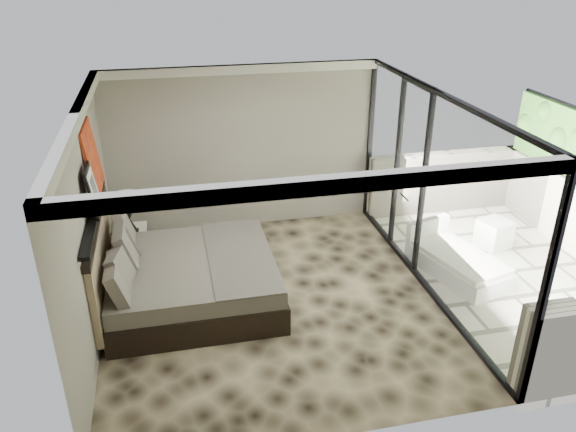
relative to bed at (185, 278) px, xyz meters
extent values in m
plane|color=black|center=(1.16, -0.27, -0.38)|extent=(5.00, 5.00, 0.00)
cube|color=silver|center=(1.16, -0.27, 2.41)|extent=(4.50, 5.00, 0.02)
cube|color=gray|center=(1.16, 2.22, 1.02)|extent=(4.50, 0.02, 2.80)
cube|color=gray|center=(-1.08, -0.27, 1.02)|extent=(0.02, 5.00, 2.80)
cube|color=white|center=(3.41, -0.27, 1.02)|extent=(0.08, 5.00, 2.80)
cube|color=beige|center=(4.91, -0.27, -0.44)|extent=(3.00, 5.00, 0.12)
cube|color=black|center=(-1.02, -0.17, 1.12)|extent=(0.12, 2.20, 0.05)
cube|color=black|center=(0.12, 0.00, -0.18)|extent=(2.26, 2.15, 0.39)
cube|color=#645F53|center=(0.12, 0.00, 0.13)|extent=(2.20, 2.09, 0.24)
cube|color=#545249|center=(0.76, 0.00, 0.25)|extent=(0.86, 2.13, 0.03)
cube|color=#957C5F|center=(-1.04, 0.00, 0.38)|extent=(0.08, 2.25, 1.07)
cube|color=black|center=(-0.76, 1.37, -0.12)|extent=(0.66, 0.66, 0.51)
cone|color=black|center=(-0.75, 1.39, 0.23)|extent=(0.19, 0.19, 0.17)
cone|color=black|center=(-0.75, 1.39, 0.40)|extent=(0.19, 0.19, 0.17)
cylinder|color=silver|center=(-0.75, 1.39, 0.63)|extent=(0.33, 0.33, 0.23)
cube|color=#B62E0F|center=(-1.04, 0.59, 1.60)|extent=(0.13, 0.90, 0.90)
cube|color=black|center=(-0.98, -0.16, 1.45)|extent=(0.11, 0.50, 0.60)
cube|color=silver|center=(5.02, 0.54, -0.15)|extent=(0.56, 0.56, 0.45)
cube|color=silver|center=(4.02, -0.15, -0.24)|extent=(1.15, 1.69, 0.27)
cube|color=silver|center=(4.02, -0.15, -0.07)|extent=(1.09, 1.59, 0.08)
cube|color=silver|center=(3.83, 0.55, 0.06)|extent=(0.78, 0.31, 0.34)
camera|label=1|loc=(-0.04, -6.70, 4.06)|focal=35.00mm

